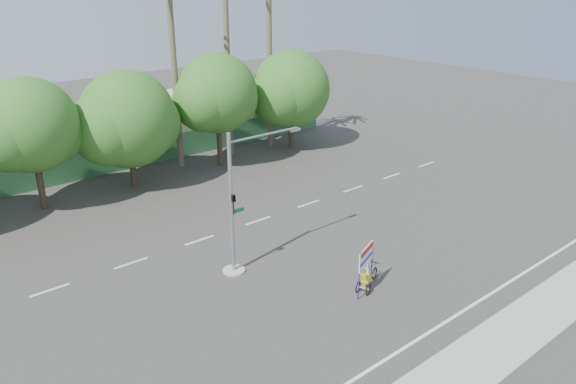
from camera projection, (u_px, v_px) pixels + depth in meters
ground at (328, 287)px, 26.06m from camera, size 120.00×120.00×0.00m
sidewalk_near at (468, 368)px, 20.69m from camera, size 50.00×2.40×0.12m
fence at (125, 157)px, 41.02m from camera, size 38.00×0.08×2.00m
building_right at (188, 117)px, 48.70m from camera, size 14.00×8.00×3.60m
tree_left at (30, 129)px, 32.82m from camera, size 6.66×5.60×8.07m
tree_center at (127, 122)px, 36.62m from camera, size 7.62×6.40×7.85m
tree_right at (217, 96)px, 40.51m from camera, size 6.90×5.80×8.36m
tree_far_right at (291, 92)px, 44.91m from camera, size 7.38×6.20×7.94m
palm_tall at (226, 18)px, 40.88m from camera, size 3.73×3.79×17.45m
palm_mid at (269, 30)px, 43.66m from camera, size 3.73×3.79×15.45m
palm_short at (173, 45)px, 38.78m from camera, size 3.73×3.79×14.45m
traffic_signal at (237, 215)px, 26.51m from camera, size 4.72×1.10×7.00m
trike_billboard at (367, 270)px, 25.57m from camera, size 2.30×1.11×2.41m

